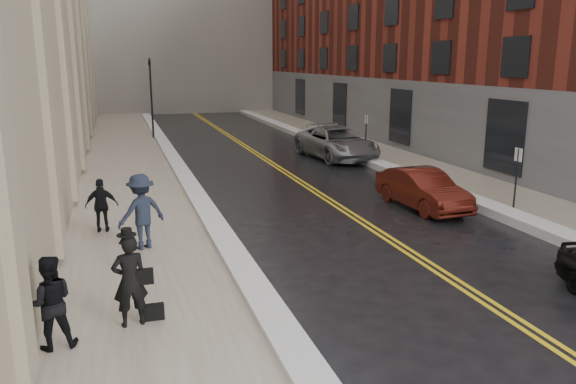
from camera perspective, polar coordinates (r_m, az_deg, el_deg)
ground at (r=10.26m, az=14.75°, el=-16.95°), size 160.00×160.00×0.00m
sidewalk_left at (r=23.97m, az=-15.73°, el=0.70°), size 4.00×64.00×0.15m
sidewalk_right at (r=27.71m, az=13.39°, el=2.48°), size 3.00×64.00×0.15m
lane_stripe_a at (r=25.06m, az=0.18°, el=1.57°), size 0.12×64.00×0.01m
lane_stripe_b at (r=25.13m, az=0.71°, el=1.60°), size 0.12×64.00×0.01m
snow_ridge_left at (r=24.11m, az=-10.27°, el=1.19°), size 0.70×60.80×0.26m
snow_ridge_right at (r=26.81m, az=9.97°, el=2.46°), size 0.85×60.80×0.30m
traffic_signal at (r=37.56m, az=-13.74°, el=9.84°), size 0.18×0.15×5.20m
parking_sign_near at (r=20.40m, az=22.20°, el=1.74°), size 0.06×0.35×2.23m
parking_sign_far at (r=30.51m, az=7.93°, el=6.12°), size 0.06×0.35×2.23m
car_maroon at (r=20.15m, az=13.50°, el=0.29°), size 1.71×4.26×1.38m
car_silver_near at (r=30.77m, az=5.12°, el=5.16°), size 2.23×5.35×1.54m
car_silver_far at (r=29.80m, az=4.95°, el=4.98°), size 3.21×6.07×1.63m
pedestrian_main at (r=11.07m, az=-15.78°, el=-8.67°), size 0.72×0.53×1.79m
pedestrian_a at (r=10.72m, az=-23.04°, el=-10.29°), size 0.89×0.73×1.69m
pedestrian_b at (r=15.40m, az=-14.67°, el=-1.94°), size 1.50×1.22×2.03m
pedestrian_c at (r=17.29m, az=-18.40°, el=-1.30°), size 0.96×0.45×1.59m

